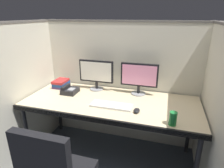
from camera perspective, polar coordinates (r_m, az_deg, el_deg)
cubicle_partition_rear at (r=2.48m, az=2.60°, el=0.19°), size 2.21×0.06×1.57m
cubicle_partition_left at (r=2.47m, az=-23.85°, el=-1.73°), size 0.06×1.41×1.57m
cubicle_partition_right at (r=1.97m, az=27.88°, el=-7.89°), size 0.06×1.41×1.57m
desk at (r=2.11m, az=-0.49°, el=-6.41°), size 1.90×0.80×0.74m
monitor_left at (r=2.35m, az=-4.74°, el=3.27°), size 0.43×0.17×0.37m
monitor_right at (r=2.22m, az=8.11°, el=2.14°), size 0.43×0.17×0.37m
keyboard_main at (r=1.98m, az=-0.19°, el=-6.44°), size 0.43×0.15×0.02m
computer_mouse at (r=1.88m, az=7.38°, el=-7.88°), size 0.06×0.10×0.04m
book_stack at (r=2.57m, az=-15.02°, el=0.18°), size 0.15×0.22×0.10m
desk_phone at (r=2.35m, az=-12.54°, el=-1.87°), size 0.17×0.19×0.09m
soda_can at (r=1.73m, az=17.75°, el=-9.83°), size 0.07×0.07×0.12m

